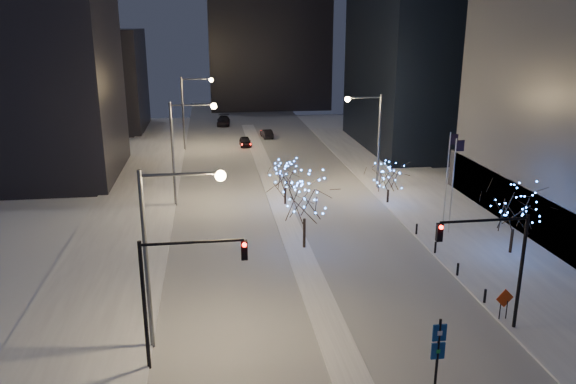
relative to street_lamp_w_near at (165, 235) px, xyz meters
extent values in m
plane|color=white|center=(8.94, -2.00, -6.50)|extent=(160.00, 160.00, 0.00)
cube|color=#A0A6AF|center=(8.94, 33.00, -6.49)|extent=(20.00, 130.00, 0.02)
cube|color=white|center=(8.94, 28.00, -6.42)|extent=(2.00, 80.00, 0.15)
cube|color=white|center=(23.94, 18.00, -6.42)|extent=(10.00, 90.00, 0.15)
cube|color=white|center=(-5.06, 18.00, -6.42)|extent=(8.00, 90.00, 0.15)
cube|color=black|center=(-19.06, 38.00, 5.50)|extent=(22.00, 18.00, 24.00)
cube|color=black|center=(-17.06, 68.00, 1.50)|extent=(18.00, 16.00, 16.00)
cube|color=black|center=(14.94, 90.00, 14.50)|extent=(24.00, 14.00, 42.00)
cylinder|color=#595E66|center=(-1.06, 0.00, -1.50)|extent=(0.24, 0.24, 10.00)
cylinder|color=#595E66|center=(0.94, 0.00, 3.20)|extent=(4.00, 0.16, 0.16)
sphere|color=#FCD37E|center=(2.94, 0.00, 3.05)|extent=(0.56, 0.56, 0.56)
cylinder|color=#595E66|center=(-1.06, 25.00, -1.50)|extent=(0.24, 0.24, 10.00)
cylinder|color=#595E66|center=(0.94, 25.00, 3.20)|extent=(4.00, 0.16, 0.16)
sphere|color=#FCD37E|center=(2.94, 25.00, 3.05)|extent=(0.56, 0.56, 0.56)
cylinder|color=#595E66|center=(-1.06, 50.00, -1.50)|extent=(0.24, 0.24, 10.00)
cylinder|color=#595E66|center=(0.94, 50.00, 3.20)|extent=(4.00, 0.16, 0.16)
sphere|color=#FCD37E|center=(2.94, 50.00, 3.05)|extent=(0.56, 0.56, 0.56)
cylinder|color=#595E66|center=(19.94, 28.00, -1.50)|extent=(0.24, 0.24, 10.00)
cylinder|color=#595E66|center=(18.19, 28.00, 3.20)|extent=(3.50, 0.16, 0.16)
sphere|color=#FCD37E|center=(16.44, 28.00, 3.05)|extent=(0.56, 0.56, 0.56)
cylinder|color=black|center=(-1.06, -2.00, -3.00)|extent=(0.20, 0.20, 7.00)
cylinder|color=black|center=(1.44, -2.00, 0.30)|extent=(5.00, 0.14, 0.14)
cube|color=black|center=(3.94, -2.00, -0.25)|extent=(0.32, 0.28, 1.00)
sphere|color=#FF0C05|center=(3.94, -2.18, 0.10)|extent=(0.22, 0.22, 0.22)
cylinder|color=black|center=(19.44, -1.00, -3.00)|extent=(0.20, 0.20, 7.00)
cylinder|color=black|center=(16.94, -1.00, 0.30)|extent=(5.00, 0.14, 0.14)
cube|color=black|center=(14.44, -1.00, -0.25)|extent=(0.32, 0.28, 1.00)
sphere|color=#FF0C05|center=(14.44, -1.18, 0.10)|extent=(0.22, 0.22, 0.22)
cylinder|color=silver|center=(21.94, 14.00, -2.35)|extent=(0.10, 0.10, 8.00)
cube|color=black|center=(22.29, 14.00, 1.05)|extent=(0.70, 0.03, 0.90)
cylinder|color=silver|center=(22.54, 16.50, -2.35)|extent=(0.10, 0.10, 8.00)
cube|color=black|center=(22.89, 16.50, 1.05)|extent=(0.70, 0.03, 0.90)
cylinder|color=black|center=(19.14, 2.00, -5.90)|extent=(0.16, 0.16, 0.90)
cylinder|color=black|center=(19.14, 6.00, -5.90)|extent=(0.16, 0.16, 0.90)
cylinder|color=black|center=(19.14, 10.00, -5.90)|extent=(0.16, 0.16, 0.90)
cylinder|color=black|center=(19.14, 14.00, -5.90)|extent=(0.16, 0.16, 0.90)
imported|color=black|center=(7.44, 51.28, -5.83)|extent=(1.66, 3.97, 1.34)
imported|color=black|center=(11.12, 57.11, -5.85)|extent=(1.82, 4.05, 1.29)
imported|color=black|center=(4.87, 68.92, -5.73)|extent=(2.49, 5.43, 1.54)
cylinder|color=black|center=(9.44, 12.52, -5.17)|extent=(0.22, 0.22, 2.36)
cylinder|color=black|center=(9.44, 23.57, -5.56)|extent=(0.22, 0.22, 1.59)
cylinder|color=black|center=(24.89, 9.32, -5.41)|extent=(0.22, 0.22, 1.87)
cylinder|color=black|center=(19.44, 22.69, -5.72)|extent=(0.22, 0.22, 1.26)
cylinder|color=black|center=(12.78, -5.65, -4.61)|extent=(0.13, 0.13, 3.78)
cube|color=navy|center=(12.78, -5.65, -3.42)|extent=(0.67, 0.09, 0.86)
cube|color=navy|center=(12.78, -5.65, -4.40)|extent=(0.67, 0.09, 0.86)
cylinder|color=black|center=(19.03, -0.06, -5.77)|extent=(0.06, 0.06, 1.15)
cylinder|color=black|center=(19.45, -0.06, -5.77)|extent=(0.06, 0.06, 1.15)
cube|color=#FF430D|center=(19.24, -0.06, -4.99)|extent=(1.18, 0.22, 1.18)
camera|label=1|loc=(2.50, -27.65, 10.49)|focal=35.00mm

